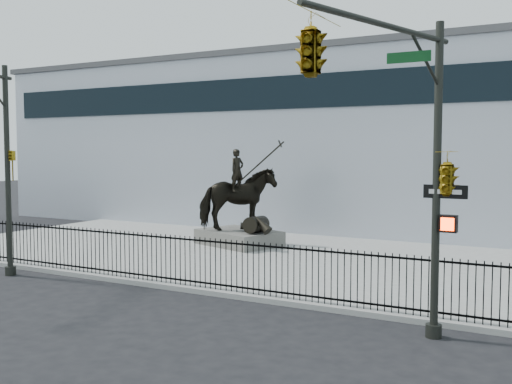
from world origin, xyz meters
The scene contains 7 objects.
ground centered at (0.00, 0.00, 0.00)m, with size 120.00×120.00×0.00m, color black.
plaza centered at (0.00, 7.00, 0.07)m, with size 30.00×12.00×0.15m, color gray.
building centered at (0.00, 20.00, 4.50)m, with size 44.00×14.00×9.00m, color silver.
picket_fence centered at (0.00, 1.25, 0.90)m, with size 22.10×0.10×1.50m.
statue_plinth centered at (-3.02, 8.65, 0.47)m, with size 3.37×2.31×0.63m, color #4F4C48.
equestrian_statue centered at (-2.96, 8.63, 2.10)m, with size 4.09×3.27×3.66m.
traffic_signal_right centered at (6.47, -2.00, 4.85)m, with size 2.17×6.86×7.00m.
Camera 1 is at (9.83, -13.31, 4.21)m, focal length 42.00 mm.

